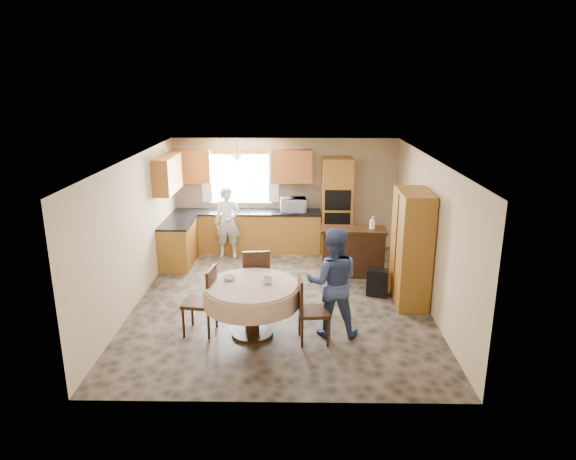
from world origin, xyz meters
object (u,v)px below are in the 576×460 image
(oven_tower, at_px, (337,205))
(chair_right, at_px, (308,306))
(sideboard, at_px, (353,253))
(chair_back, at_px, (257,277))
(dining_table, at_px, (252,295))
(chair_left, at_px, (205,297))
(person_sink, at_px, (228,222))
(cupboard, at_px, (411,248))
(person_dining, at_px, (332,282))

(oven_tower, xyz_separation_m, chair_right, (-0.72, -4.17, -0.50))
(sideboard, xyz_separation_m, chair_back, (-1.78, -1.65, 0.15))
(oven_tower, relative_size, chair_right, 2.09)
(sideboard, distance_m, dining_table, 3.09)
(chair_left, relative_size, chair_right, 1.05)
(chair_back, bearing_deg, person_sink, -78.44)
(chair_left, bearing_deg, chair_back, 146.66)
(chair_left, height_order, chair_right, chair_left)
(chair_left, bearing_deg, chair_right, 89.41)
(chair_back, distance_m, chair_right, 1.35)
(dining_table, xyz_separation_m, chair_left, (-0.72, 0.04, -0.06))
(chair_right, height_order, person_sink, person_sink)
(oven_tower, height_order, person_sink, oven_tower)
(cupboard, height_order, chair_back, cupboard)
(dining_table, xyz_separation_m, person_dining, (1.21, 0.05, 0.20))
(cupboard, bearing_deg, dining_table, -154.42)
(chair_left, distance_m, person_dining, 1.94)
(cupboard, bearing_deg, person_dining, -139.53)
(oven_tower, bearing_deg, chair_right, -99.73)
(cupboard, distance_m, chair_back, 2.68)
(chair_back, xyz_separation_m, person_sink, (-0.82, 2.72, 0.17))
(cupboard, height_order, dining_table, cupboard)
(oven_tower, relative_size, chair_back, 1.96)
(chair_right, height_order, person_dining, person_dining)
(sideboard, distance_m, person_dining, 2.56)
(sideboard, bearing_deg, person_sink, 160.89)
(dining_table, relative_size, chair_back, 1.33)
(dining_table, bearing_deg, chair_right, -13.42)
(chair_left, distance_m, chair_back, 1.09)
(person_sink, relative_size, person_dining, 0.92)
(sideboard, xyz_separation_m, cupboard, (0.84, -1.25, 0.53))
(dining_table, relative_size, chair_left, 1.36)
(chair_left, xyz_separation_m, chair_right, (1.56, -0.24, -0.03))
(sideboard, xyz_separation_m, person_dining, (-0.58, -2.47, 0.39))
(chair_right, relative_size, person_dining, 0.60)
(oven_tower, height_order, sideboard, oven_tower)
(dining_table, height_order, chair_right, chair_right)
(chair_right, xyz_separation_m, person_dining, (0.37, 0.25, 0.28))
(chair_back, bearing_deg, chair_right, 122.86)
(sideboard, bearing_deg, dining_table, -122.19)
(sideboard, distance_m, chair_right, 2.87)
(dining_table, xyz_separation_m, chair_back, (0.01, 0.86, -0.04))
(chair_right, relative_size, person_sink, 0.66)
(sideboard, distance_m, person_sink, 2.83)
(chair_right, bearing_deg, dining_table, 71.15)
(person_dining, bearing_deg, sideboard, -101.09)
(person_sink, xyz_separation_m, person_dining, (2.02, -3.53, 0.07))
(chair_right, bearing_deg, person_dining, -61.43)
(chair_left, relative_size, person_dining, 0.63)
(oven_tower, bearing_deg, person_sink, -170.66)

